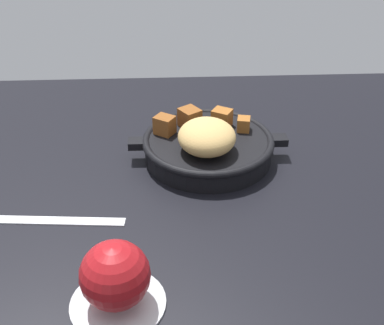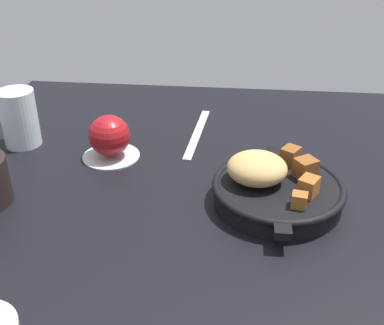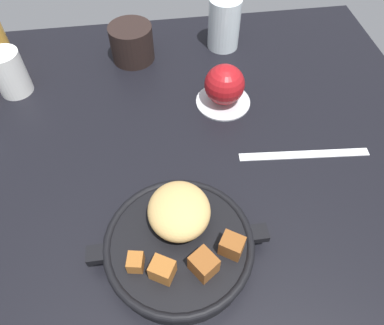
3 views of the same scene
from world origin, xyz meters
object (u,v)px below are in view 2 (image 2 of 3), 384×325
(butter_knife, at_px, (197,133))
(water_glass_tall, at_px, (19,118))
(red_apple, at_px, (109,136))
(cast_iron_skillet, at_px, (275,187))

(butter_knife, height_order, water_glass_tall, water_glass_tall)
(red_apple, relative_size, water_glass_tall, 0.69)
(cast_iron_skillet, bearing_deg, butter_knife, 31.67)
(cast_iron_skillet, bearing_deg, water_glass_tall, 72.13)
(butter_knife, relative_size, water_glass_tall, 2.06)
(cast_iron_skillet, bearing_deg, red_apple, 67.89)
(cast_iron_skillet, relative_size, butter_knife, 1.11)
(cast_iron_skillet, distance_m, butter_knife, 0.28)
(cast_iron_skillet, xyz_separation_m, water_glass_tall, (0.15, 0.48, 0.03))
(cast_iron_skillet, distance_m, water_glass_tall, 0.50)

